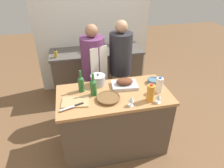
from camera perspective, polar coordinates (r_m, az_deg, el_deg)
name	(u,v)px	position (r m, az deg, el deg)	size (l,w,h in m)	color
ground_plane	(114,143)	(3.15, 0.46, -16.60)	(12.00, 12.00, 0.00)	brown
kitchen_island	(114,121)	(2.83, 0.50, -10.42)	(1.44, 0.74, 0.91)	brown
back_counter	(97,72)	(4.01, -4.20, 3.43)	(1.73, 0.60, 0.93)	brown
back_wall	(93,27)	(4.03, -5.47, 15.97)	(2.23, 0.10, 2.55)	silver
roasting_pan	(124,84)	(2.67, 3.59, 0.12)	(0.36, 0.27, 0.12)	#BCBCC1
wicker_basket	(108,98)	(2.44, -1.06, -3.99)	(0.29, 0.29, 0.04)	brown
cutting_board	(75,102)	(2.43, -10.45, -5.08)	(0.34, 0.25, 0.02)	tan
stock_pot	(98,80)	(2.71, -4.01, 1.16)	(0.20, 0.20, 0.17)	#B7B7BC
mixing_bowl	(153,81)	(2.82, 11.76, 0.91)	(0.17, 0.17, 0.06)	slate
juice_jug	(151,93)	(2.41, 10.95, -2.53)	(0.09, 0.09, 0.23)	orange
milk_jug	(159,85)	(2.60, 13.37, -0.31)	(0.09, 0.09, 0.22)	white
wine_bottle_green	(81,83)	(2.57, -8.84, 0.21)	(0.08, 0.08, 0.30)	#28662D
wine_bottle_dark	(93,87)	(2.48, -5.33, -0.81)	(0.08, 0.08, 0.30)	#28662D
wine_glass_left	(159,97)	(2.42, 13.22, -3.61)	(0.07, 0.07, 0.12)	silver
wine_glass_right	(131,100)	(2.31, 5.58, -4.48)	(0.07, 0.07, 0.12)	silver
knife_chef	(73,106)	(2.35, -11.17, -6.30)	(0.28, 0.11, 0.01)	#B7B7BC
condiment_bottle_tall	(128,46)	(3.84, 4.66, 10.80)	(0.05, 0.05, 0.15)	#B28E2D
condiment_bottle_short	(85,49)	(3.75, -7.76, 10.00)	(0.07, 0.07, 0.15)	#332D28
condiment_bottle_extra	(56,54)	(3.62, -15.76, 8.20)	(0.06, 0.06, 0.13)	#B28E2D
person_cook_aproned	(94,70)	(3.16, -5.23, 3.87)	(0.38, 0.40, 1.62)	beige
person_cook_guest	(120,66)	(3.26, 2.41, 5.19)	(0.36, 0.36, 1.64)	beige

